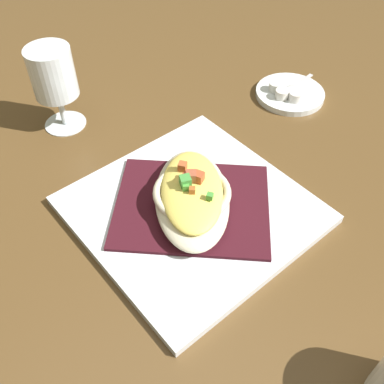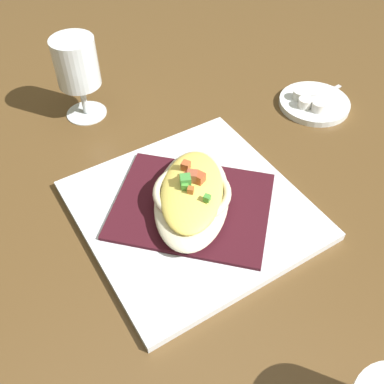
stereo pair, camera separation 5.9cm
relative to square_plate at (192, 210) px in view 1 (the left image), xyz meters
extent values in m
plane|color=brown|center=(0.00, 0.00, -0.01)|extent=(2.60, 2.60, 0.00)
cube|color=white|center=(0.00, 0.00, 0.00)|extent=(0.31, 0.31, 0.01)
cube|color=#3D111B|center=(0.00, 0.00, 0.01)|extent=(0.27, 0.27, 0.01)
ellipsoid|color=beige|center=(0.00, 0.00, 0.03)|extent=(0.20, 0.21, 0.03)
torus|color=beige|center=(0.00, 0.00, 0.04)|extent=(0.15, 0.15, 0.01)
ellipsoid|color=#F4D85E|center=(0.00, 0.00, 0.04)|extent=(0.16, 0.17, 0.02)
cube|color=#B6572D|center=(0.01, 0.03, 0.06)|extent=(0.01, 0.01, 0.01)
cube|color=#469940|center=(-0.01, 0.01, 0.06)|extent=(0.02, 0.02, 0.01)
cube|color=#CD482F|center=(0.00, 0.01, 0.06)|extent=(0.01, 0.01, 0.01)
cube|color=#BB4D2A|center=(0.01, 0.00, 0.06)|extent=(0.02, 0.02, 0.01)
cube|color=#4E9F39|center=(-0.01, 0.00, 0.05)|extent=(0.01, 0.01, 0.01)
cube|color=#A95136|center=(0.01, 0.01, 0.06)|extent=(0.02, 0.02, 0.01)
cube|color=green|center=(0.00, -0.03, 0.05)|extent=(0.01, 0.01, 0.01)
cube|color=#AC5C27|center=(-0.01, -0.01, 0.05)|extent=(0.01, 0.01, 0.01)
cylinder|color=white|center=(-0.02, 0.29, 0.00)|extent=(0.07, 0.07, 0.00)
cylinder|color=white|center=(-0.02, 0.29, 0.03)|extent=(0.01, 0.01, 0.06)
cylinder|color=white|center=(-0.02, 0.29, 0.09)|extent=(0.07, 0.07, 0.08)
cylinder|color=silver|center=(-0.02, 0.29, 0.07)|extent=(0.06, 0.06, 0.04)
cylinder|color=white|center=(0.32, 0.08, 0.00)|extent=(0.12, 0.12, 0.01)
ellipsoid|color=silver|center=(0.32, 0.08, 0.01)|extent=(0.03, 0.02, 0.01)
cube|color=silver|center=(0.36, 0.08, 0.01)|extent=(0.06, 0.01, 0.00)
cylinder|color=white|center=(0.30, 0.10, 0.01)|extent=(0.02, 0.02, 0.02)
cylinder|color=white|center=(0.30, 0.08, 0.01)|extent=(0.02, 0.02, 0.02)
cylinder|color=silver|center=(0.31, 0.06, 0.01)|extent=(0.02, 0.02, 0.02)
camera|label=1|loc=(-0.27, -0.29, 0.47)|focal=41.11mm
camera|label=2|loc=(-0.23, -0.33, 0.47)|focal=41.11mm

